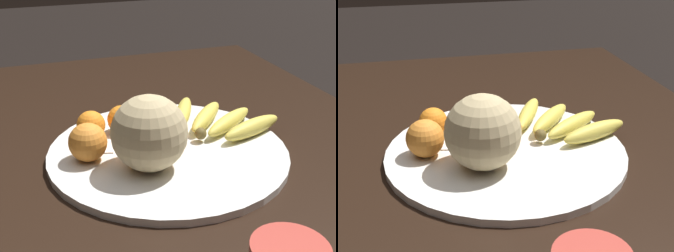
{
  "view_description": "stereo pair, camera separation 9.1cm",
  "coord_description": "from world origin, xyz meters",
  "views": [
    {
      "loc": [
        -0.77,
        0.26,
        1.19
      ],
      "look_at": [
        0.01,
        -0.02,
        0.81
      ],
      "focal_mm": 50.0,
      "sensor_mm": 36.0,
      "label": 1
    },
    {
      "loc": [
        -0.79,
        0.17,
        1.19
      ],
      "look_at": [
        0.01,
        -0.02,
        0.81
      ],
      "focal_mm": 50.0,
      "sensor_mm": 36.0,
      "label": 2
    }
  ],
  "objects": [
    {
      "name": "banana_bunch",
      "position": [
        0.07,
        -0.15,
        0.78
      ],
      "size": [
        0.25,
        0.24,
        0.04
      ],
      "rotation": [
        0.0,
        0.0,
        5.44
      ],
      "color": "brown",
      "rests_on": "fruit_bowl"
    },
    {
      "name": "produce_tag",
      "position": [
        0.07,
        0.09,
        0.76
      ],
      "size": [
        0.08,
        0.04,
        0.0
      ],
      "rotation": [
        0.0,
        0.0,
        -0.24
      ],
      "color": "white",
      "rests_on": "fruit_bowl"
    },
    {
      "name": "orange_back_left",
      "position": [
        0.05,
        0.04,
        0.79
      ],
      "size": [
        0.06,
        0.06,
        0.06
      ],
      "color": "orange",
      "rests_on": "fruit_bowl"
    },
    {
      "name": "orange_mid_center",
      "position": [
        0.02,
        0.14,
        0.8
      ],
      "size": [
        0.07,
        0.07,
        0.07
      ],
      "color": "orange",
      "rests_on": "fruit_bowl"
    },
    {
      "name": "orange_front_left",
      "position": [
        0.12,
        0.05,
        0.79
      ],
      "size": [
        0.06,
        0.06,
        0.06
      ],
      "color": "orange",
      "rests_on": "fruit_bowl"
    },
    {
      "name": "orange_back_right",
      "position": [
        0.04,
        -0.02,
        0.79
      ],
      "size": [
        0.06,
        0.06,
        0.06
      ],
      "color": "orange",
      "rests_on": "fruit_bowl"
    },
    {
      "name": "kitchen_table",
      "position": [
        0.0,
        0.0,
        0.66
      ],
      "size": [
        1.47,
        1.08,
        0.74
      ],
      "color": "black",
      "rests_on": "ground_plane"
    },
    {
      "name": "fruit_bowl",
      "position": [
        0.01,
        -0.02,
        0.75
      ],
      "size": [
        0.47,
        0.47,
        0.02
      ],
      "color": "white",
      "rests_on": "kitchen_table"
    },
    {
      "name": "orange_front_right",
      "position": [
        0.11,
        0.12,
        0.79
      ],
      "size": [
        0.06,
        0.06,
        0.06
      ],
      "color": "orange",
      "rests_on": "fruit_bowl"
    },
    {
      "name": "melon",
      "position": [
        -0.05,
        0.04,
        0.83
      ],
      "size": [
        0.14,
        0.14,
        0.14
      ],
      "color": "tan",
      "rests_on": "fruit_bowl"
    }
  ]
}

